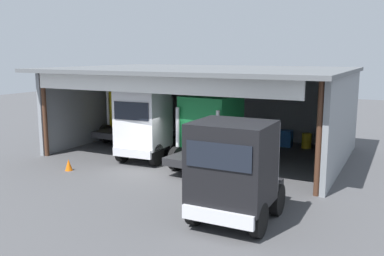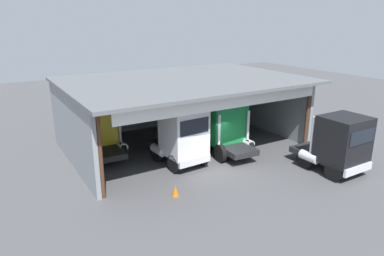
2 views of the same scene
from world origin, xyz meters
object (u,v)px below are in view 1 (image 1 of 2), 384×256
(truck_yellow_yard_outside, at_px, (132,114))
(truck_white_center_bay, at_px, (145,124))
(tool_cart, at_px, (285,138))
(truck_black_right_bay, at_px, (234,170))
(traffic_cone, at_px, (69,165))
(oil_drum, at_px, (307,141))
(truck_green_left_bay, at_px, (210,129))

(truck_yellow_yard_outside, xyz_separation_m, truck_white_center_bay, (3.83, -4.31, 0.25))
(truck_yellow_yard_outside, xyz_separation_m, tool_cart, (9.49, 2.58, -1.23))
(truck_black_right_bay, xyz_separation_m, traffic_cone, (-9.54, 2.37, -1.56))
(truck_yellow_yard_outside, distance_m, traffic_cone, 7.91)
(truck_yellow_yard_outside, relative_size, oil_drum, 5.07)
(truck_green_left_bay, height_order, tool_cart, truck_green_left_bay)
(truck_white_center_bay, xyz_separation_m, traffic_cone, (-2.28, -3.31, -1.69))
(traffic_cone, bearing_deg, truck_black_right_bay, -13.98)
(traffic_cone, bearing_deg, truck_yellow_yard_outside, 101.47)
(oil_drum, relative_size, traffic_cone, 1.62)
(truck_black_right_bay, bearing_deg, truck_green_left_bay, -59.13)
(tool_cart, bearing_deg, truck_yellow_yard_outside, -164.79)
(truck_white_center_bay, bearing_deg, truck_green_left_bay, -175.77)
(truck_green_left_bay, height_order, traffic_cone, truck_green_left_bay)
(truck_green_left_bay, xyz_separation_m, truck_black_right_bay, (3.72, -6.15, -0.08))
(truck_white_center_bay, height_order, oil_drum, truck_white_center_bay)
(truck_white_center_bay, height_order, tool_cart, truck_white_center_bay)
(truck_green_left_bay, bearing_deg, truck_white_center_bay, -168.21)
(traffic_cone, bearing_deg, truck_white_center_bay, 55.45)
(truck_yellow_yard_outside, distance_m, tool_cart, 9.91)
(truck_black_right_bay, xyz_separation_m, oil_drum, (-0.28, 12.68, -1.38))
(tool_cart, xyz_separation_m, traffic_cone, (-7.95, -10.20, -0.22))
(oil_drum, height_order, traffic_cone, oil_drum)
(truck_white_center_bay, relative_size, truck_black_right_bay, 1.04)
(truck_yellow_yard_outside, height_order, truck_white_center_bay, truck_white_center_bay)
(truck_white_center_bay, bearing_deg, oil_drum, -138.25)
(oil_drum, bearing_deg, truck_green_left_bay, -117.81)
(truck_green_left_bay, distance_m, truck_black_right_bay, 7.19)
(truck_black_right_bay, relative_size, oil_drum, 4.80)
(truck_white_center_bay, bearing_deg, truck_black_right_bay, 138.61)
(truck_white_center_bay, bearing_deg, traffic_cone, 52.13)
(truck_yellow_yard_outside, relative_size, truck_green_left_bay, 1.02)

